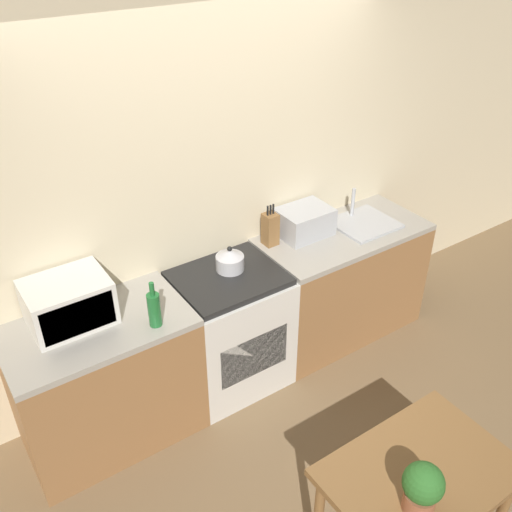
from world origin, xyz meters
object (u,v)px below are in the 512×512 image
(bottle, at_px, (154,309))
(dining_table, at_px, (418,485))
(microwave, at_px, (69,302))
(kettle, at_px, (230,260))
(stove_range, at_px, (230,329))
(toaster_oven, at_px, (305,222))

(bottle, distance_m, dining_table, 1.64)
(microwave, relative_size, bottle, 1.58)
(kettle, distance_m, dining_table, 1.74)
(kettle, distance_m, bottle, 0.70)
(stove_range, distance_m, toaster_oven, 0.93)
(stove_range, relative_size, dining_table, 1.01)
(kettle, relative_size, toaster_oven, 0.50)
(stove_range, bearing_deg, bottle, -162.93)
(kettle, relative_size, bottle, 0.64)
(kettle, height_order, dining_table, kettle)
(kettle, height_order, microwave, microwave)
(stove_range, height_order, toaster_oven, toaster_oven)
(kettle, relative_size, microwave, 0.40)
(microwave, bearing_deg, kettle, -2.91)
(stove_range, bearing_deg, microwave, 173.63)
(kettle, bearing_deg, bottle, -159.61)
(kettle, bearing_deg, toaster_oven, 7.24)
(stove_range, height_order, bottle, bottle)
(kettle, bearing_deg, stove_range, -131.17)
(stove_range, xyz_separation_m, bottle, (-0.60, -0.19, 0.57))
(kettle, xyz_separation_m, toaster_oven, (0.69, 0.09, 0.03))
(stove_range, bearing_deg, toaster_oven, 11.13)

